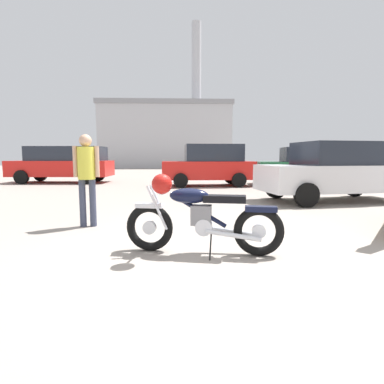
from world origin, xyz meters
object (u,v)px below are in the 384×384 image
Objects in this scene: bystander at (87,171)px; blue_hatchback_right at (64,163)px; vintage_motorcycle at (198,217)px; silver_sedan_mid at (305,166)px; pale_sedan_back at (335,172)px; white_estate_far at (209,165)px.

blue_hatchback_right reaches higher than bystander.
vintage_motorcycle is at bearing 45.88° from bystander.
vintage_motorcycle is 1.24× the size of bystander.
silver_sedan_mid is at bearing -107.91° from vintage_motorcycle.
bystander is 6.75m from pale_sedan_back.
bystander is at bearing 114.98° from blue_hatchback_right.
vintage_motorcycle is at bearing 120.09° from blue_hatchback_right.
bystander is 0.38× the size of silver_sedan_mid.
bystander reaches higher than vintage_motorcycle.
silver_sedan_mid is 1.00× the size of pale_sedan_back.
vintage_motorcycle is 0.43× the size of blue_hatchback_right.
silver_sedan_mid is (5.48, 9.72, 0.34)m from vintage_motorcycle.
white_estate_far reaches higher than pale_sedan_back.
white_estate_far is (1.13, 9.42, 0.43)m from vintage_motorcycle.
blue_hatchback_right is 12.03m from pale_sedan_back.
blue_hatchback_right is at bearing -51.72° from vintage_motorcycle.
vintage_motorcycle is 0.47× the size of pale_sedan_back.
blue_hatchback_right is at bearing -17.82° from white_estate_far.
blue_hatchback_right is 7.16m from white_estate_far.
bystander is 8.30m from white_estate_far.
pale_sedan_back is (9.94, -6.78, -0.10)m from blue_hatchback_right.
bystander is at bearing 18.11° from pale_sedan_back.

